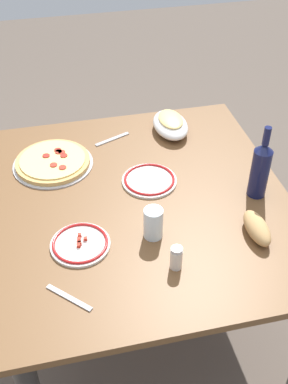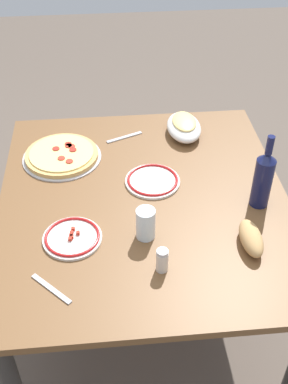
{
  "view_description": "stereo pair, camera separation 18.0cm",
  "coord_description": "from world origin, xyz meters",
  "px_view_note": "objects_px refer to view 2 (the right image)",
  "views": [
    {
      "loc": [
        -1.35,
        0.31,
        1.91
      ],
      "look_at": [
        0.0,
        0.0,
        0.75
      ],
      "focal_mm": 44.95,
      "sensor_mm": 36.0,
      "label": 1
    },
    {
      "loc": [
        -1.38,
        0.13,
        1.91
      ],
      "look_at": [
        0.0,
        0.0,
        0.75
      ],
      "focal_mm": 44.95,
      "sensor_mm": 36.0,
      "label": 2
    }
  ],
  "objects_px": {
    "bread_loaf": "(251,238)",
    "side_plate_near": "(72,237)",
    "baked_pasta_dish": "(184,126)",
    "spice_shaker": "(162,260)",
    "pepperoni_pizza": "(62,155)",
    "side_plate_far": "(153,181)",
    "dining_table": "(144,218)",
    "water_glass": "(146,224)",
    "wine_bottle": "(263,178)"
  },
  "relations": [
    {
      "from": "pepperoni_pizza",
      "to": "bread_loaf",
      "type": "relative_size",
      "value": 1.92
    },
    {
      "from": "bread_loaf",
      "to": "side_plate_far",
      "type": "bearing_deg",
      "value": 38.38
    },
    {
      "from": "baked_pasta_dish",
      "to": "water_glass",
      "type": "distance_m",
      "value": 0.67
    },
    {
      "from": "side_plate_far",
      "to": "baked_pasta_dish",
      "type": "bearing_deg",
      "value": -27.96
    },
    {
      "from": "baked_pasta_dish",
      "to": "spice_shaker",
      "type": "relative_size",
      "value": 2.76
    },
    {
      "from": "pepperoni_pizza",
      "to": "side_plate_far",
      "type": "xyz_separation_m",
      "value": [
        -0.2,
        -0.36,
        -0.01
      ]
    },
    {
      "from": "pepperoni_pizza",
      "to": "side_plate_near",
      "type": "relative_size",
      "value": 1.6
    },
    {
      "from": "baked_pasta_dish",
      "to": "bread_loaf",
      "type": "bearing_deg",
      "value": -170.59
    },
    {
      "from": "side_plate_far",
      "to": "bread_loaf",
      "type": "xyz_separation_m",
      "value": [
        -0.37,
        -0.29,
        0.02
      ]
    },
    {
      "from": "baked_pasta_dish",
      "to": "wine_bottle",
      "type": "xyz_separation_m",
      "value": [
        -0.5,
        -0.2,
        0.08
      ]
    },
    {
      "from": "pepperoni_pizza",
      "to": "water_glass",
      "type": "xyz_separation_m",
      "value": [
        -0.49,
        -0.31,
        0.04
      ]
    },
    {
      "from": "pepperoni_pizza",
      "to": "side_plate_far",
      "type": "relative_size",
      "value": 1.52
    },
    {
      "from": "water_glass",
      "to": "side_plate_far",
      "type": "xyz_separation_m",
      "value": [
        0.29,
        -0.06,
        -0.05
      ]
    },
    {
      "from": "dining_table",
      "to": "spice_shaker",
      "type": "bearing_deg",
      "value": -176.15
    },
    {
      "from": "dining_table",
      "to": "spice_shaker",
      "type": "relative_size",
      "value": 13.95
    },
    {
      "from": "baked_pasta_dish",
      "to": "pepperoni_pizza",
      "type": "bearing_deg",
      "value": 104.07
    },
    {
      "from": "pepperoni_pizza",
      "to": "side_plate_near",
      "type": "xyz_separation_m",
      "value": [
        -0.48,
        -0.05,
        -0.01
      ]
    },
    {
      "from": "dining_table",
      "to": "wine_bottle",
      "type": "relative_size",
      "value": 4.06
    },
    {
      "from": "baked_pasta_dish",
      "to": "side_plate_near",
      "type": "relative_size",
      "value": 1.17
    },
    {
      "from": "spice_shaker",
      "to": "bread_loaf",
      "type": "bearing_deg",
      "value": -75.79
    },
    {
      "from": "bread_loaf",
      "to": "spice_shaker",
      "type": "bearing_deg",
      "value": 104.21
    },
    {
      "from": "water_glass",
      "to": "dining_table",
      "type": "bearing_deg",
      "value": -3.86
    },
    {
      "from": "dining_table",
      "to": "pepperoni_pizza",
      "type": "bearing_deg",
      "value": 47.73
    },
    {
      "from": "baked_pasta_dish",
      "to": "side_plate_far",
      "type": "xyz_separation_m",
      "value": [
        -0.33,
        0.18,
        -0.03
      ]
    },
    {
      "from": "wine_bottle",
      "to": "bread_loaf",
      "type": "xyz_separation_m",
      "value": [
        -0.21,
        0.09,
        -0.09
      ]
    },
    {
      "from": "dining_table",
      "to": "side_plate_far",
      "type": "distance_m",
      "value": 0.15
    },
    {
      "from": "dining_table",
      "to": "side_plate_near",
      "type": "xyz_separation_m",
      "value": [
        -0.19,
        0.27,
        0.11
      ]
    },
    {
      "from": "dining_table",
      "to": "baked_pasta_dish",
      "type": "height_order",
      "value": "baked_pasta_dish"
    },
    {
      "from": "pepperoni_pizza",
      "to": "side_plate_far",
      "type": "bearing_deg",
      "value": -118.67
    },
    {
      "from": "pepperoni_pizza",
      "to": "wine_bottle",
      "type": "bearing_deg",
      "value": -115.91
    },
    {
      "from": "spice_shaker",
      "to": "dining_table",
      "type": "bearing_deg",
      "value": 3.85
    },
    {
      "from": "bread_loaf",
      "to": "side_plate_near",
      "type": "bearing_deg",
      "value": 81.99
    },
    {
      "from": "pepperoni_pizza",
      "to": "baked_pasta_dish",
      "type": "relative_size",
      "value": 1.37
    },
    {
      "from": "side_plate_far",
      "to": "spice_shaker",
      "type": "bearing_deg",
      "value": 177.61
    },
    {
      "from": "pepperoni_pizza",
      "to": "bread_loaf",
      "type": "height_order",
      "value": "bread_loaf"
    },
    {
      "from": "dining_table",
      "to": "spice_shaker",
      "type": "xyz_separation_m",
      "value": [
        -0.36,
        -0.02,
        0.15
      ]
    },
    {
      "from": "pepperoni_pizza",
      "to": "dining_table",
      "type": "bearing_deg",
      "value": -132.27
    },
    {
      "from": "side_plate_far",
      "to": "pepperoni_pizza",
      "type": "bearing_deg",
      "value": 61.33
    },
    {
      "from": "bread_loaf",
      "to": "baked_pasta_dish",
      "type": "bearing_deg",
      "value": 9.41
    },
    {
      "from": "baked_pasta_dish",
      "to": "spice_shaker",
      "type": "height_order",
      "value": "spice_shaker"
    },
    {
      "from": "baked_pasta_dish",
      "to": "side_plate_near",
      "type": "xyz_separation_m",
      "value": [
        -0.62,
        0.49,
        -0.03
      ]
    },
    {
      "from": "side_plate_near",
      "to": "spice_shaker",
      "type": "distance_m",
      "value": 0.34
    },
    {
      "from": "side_plate_near",
      "to": "spice_shaker",
      "type": "height_order",
      "value": "spice_shaker"
    },
    {
      "from": "baked_pasta_dish",
      "to": "side_plate_far",
      "type": "distance_m",
      "value": 0.38
    },
    {
      "from": "water_glass",
      "to": "bread_loaf",
      "type": "height_order",
      "value": "water_glass"
    },
    {
      "from": "baked_pasta_dish",
      "to": "side_plate_near",
      "type": "height_order",
      "value": "baked_pasta_dish"
    },
    {
      "from": "bread_loaf",
      "to": "water_glass",
      "type": "bearing_deg",
      "value": 77.49
    },
    {
      "from": "water_glass",
      "to": "side_plate_far",
      "type": "relative_size",
      "value": 0.54
    },
    {
      "from": "water_glass",
      "to": "bread_loaf",
      "type": "xyz_separation_m",
      "value": [
        -0.08,
        -0.35,
        -0.03
      ]
    },
    {
      "from": "dining_table",
      "to": "pepperoni_pizza",
      "type": "relative_size",
      "value": 3.68
    }
  ]
}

